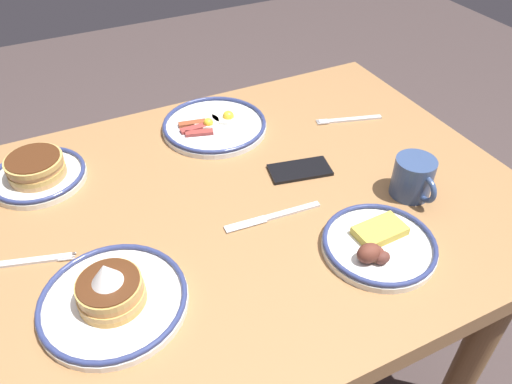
# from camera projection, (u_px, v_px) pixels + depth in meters

# --- Properties ---
(ground_plane) EXTENTS (6.00, 6.00, 0.00)m
(ground_plane) POSITION_uv_depth(u_px,v_px,m) (249.00, 374.00, 1.57)
(ground_plane) COLOR #443836
(dining_table) EXTENTS (1.23, 0.92, 0.74)m
(dining_table) POSITION_uv_depth(u_px,v_px,m) (246.00, 234.00, 1.17)
(dining_table) COLOR #9A6D42
(dining_table) RESTS_ON ground_plane
(plate_near_main) EXTENTS (0.21, 0.21, 0.06)m
(plate_near_main) POSITION_uv_depth(u_px,v_px,m) (37.00, 172.00, 1.13)
(plate_near_main) COLOR silver
(plate_near_main) RESTS_ON dining_table
(plate_center_pancakes) EXTENTS (0.27, 0.27, 0.04)m
(plate_center_pancakes) POSITION_uv_depth(u_px,v_px,m) (214.00, 125.00, 1.30)
(plate_center_pancakes) COLOR white
(plate_center_pancakes) RESTS_ON dining_table
(plate_far_companion) EXTENTS (0.26, 0.26, 0.11)m
(plate_far_companion) POSITION_uv_depth(u_px,v_px,m) (112.00, 297.00, 0.86)
(plate_far_companion) COLOR white
(plate_far_companion) RESTS_ON dining_table
(plate_far_side) EXTENTS (0.23, 0.23, 0.05)m
(plate_far_side) POSITION_uv_depth(u_px,v_px,m) (378.00, 245.00, 0.97)
(plate_far_side) COLOR white
(plate_far_side) RESTS_ON dining_table
(coffee_mug) EXTENTS (0.09, 0.12, 0.09)m
(coffee_mug) POSITION_uv_depth(u_px,v_px,m) (414.00, 177.00, 1.08)
(coffee_mug) COLOR #334772
(coffee_mug) RESTS_ON dining_table
(cell_phone) EXTENTS (0.16, 0.10, 0.01)m
(cell_phone) POSITION_uv_depth(u_px,v_px,m) (300.00, 170.00, 1.17)
(cell_phone) COLOR black
(cell_phone) RESTS_ON dining_table
(fork_near) EXTENTS (0.18, 0.07, 0.01)m
(fork_near) POSITION_uv_depth(u_px,v_px,m) (349.00, 120.00, 1.34)
(fork_near) COLOR silver
(fork_near) RESTS_ON dining_table
(fork_far) EXTENTS (0.19, 0.07, 0.01)m
(fork_far) POSITION_uv_depth(u_px,v_px,m) (25.00, 262.00, 0.95)
(fork_far) COLOR silver
(fork_far) RESTS_ON dining_table
(butter_knife) EXTENTS (0.22, 0.03, 0.01)m
(butter_knife) POSITION_uv_depth(u_px,v_px,m) (273.00, 216.00, 1.05)
(butter_knife) COLOR silver
(butter_knife) RESTS_ON dining_table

